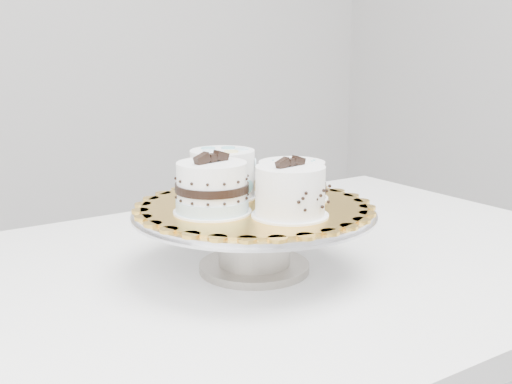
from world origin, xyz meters
TOP-DOWN VIEW (x-y plane):
  - table at (-0.08, 0.05)m, footprint 1.28×0.88m
  - cake_stand at (-0.12, 0.02)m, footprint 0.38×0.38m
  - cake_board at (-0.12, 0.02)m, footprint 0.35×0.35m
  - cake_swirl at (-0.11, -0.06)m, footprint 0.11×0.11m
  - cake_banded at (-0.19, 0.02)m, footprint 0.12×0.12m
  - cake_dots at (-0.12, 0.09)m, footprint 0.14×0.14m
  - cake_ribbon at (-0.04, 0.02)m, footprint 0.12×0.12m

SIDE VIEW (x-z plane):
  - table at x=-0.08m, z-range 0.30..1.05m
  - cake_stand at x=-0.12m, z-range 0.77..0.87m
  - cake_board at x=-0.12m, z-range 0.85..0.86m
  - cake_ribbon at x=-0.04m, z-range 0.85..0.92m
  - cake_banded at x=-0.19m, z-range 0.84..0.94m
  - cake_swirl at x=-0.11m, z-range 0.85..0.94m
  - cake_dots at x=-0.12m, z-range 0.86..0.93m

